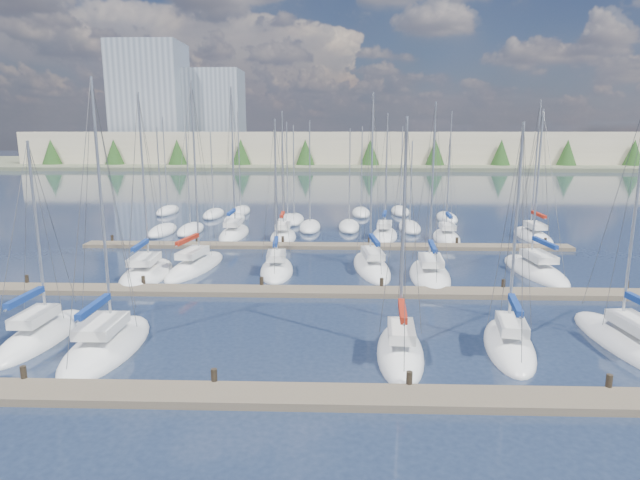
{
  "coord_description": "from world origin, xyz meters",
  "views": [
    {
      "loc": [
        1.02,
        -17.34,
        10.45
      ],
      "look_at": [
        0.0,
        14.0,
        4.0
      ],
      "focal_mm": 30.0,
      "sensor_mm": 36.0,
      "label": 1
    }
  ],
  "objects_px": {
    "sailboat_n": "(234,233)",
    "sailboat_b": "(41,336)",
    "sailboat_m": "(535,270)",
    "sailboat_h": "(147,274)",
    "sailboat_l": "(430,275)",
    "sailboat_e": "(509,345)",
    "sailboat_o": "(283,237)",
    "sailboat_k": "(371,267)",
    "sailboat_p": "(384,235)",
    "sailboat_q": "(446,237)",
    "sailboat_f": "(629,344)",
    "sailboat_c": "(107,346)",
    "sailboat_d": "(400,352)",
    "sailboat_i": "(195,266)",
    "sailboat_r": "(533,236)",
    "sailboat_j": "(277,270)"
  },
  "relations": [
    {
      "from": "sailboat_r",
      "to": "sailboat_o",
      "type": "xyz_separation_m",
      "value": [
        -24.64,
        -1.08,
        0.0
      ]
    },
    {
      "from": "sailboat_i",
      "to": "sailboat_q",
      "type": "xyz_separation_m",
      "value": [
        21.6,
        12.01,
        -0.02
      ]
    },
    {
      "from": "sailboat_h",
      "to": "sailboat_q",
      "type": "distance_m",
      "value": 28.42
    },
    {
      "from": "sailboat_q",
      "to": "sailboat_f",
      "type": "bearing_deg",
      "value": -78.98
    },
    {
      "from": "sailboat_r",
      "to": "sailboat_f",
      "type": "distance_m",
      "value": 27.77
    },
    {
      "from": "sailboat_m",
      "to": "sailboat_h",
      "type": "bearing_deg",
      "value": 178.84
    },
    {
      "from": "sailboat_e",
      "to": "sailboat_b",
      "type": "distance_m",
      "value": 23.5
    },
    {
      "from": "sailboat_p",
      "to": "sailboat_b",
      "type": "xyz_separation_m",
      "value": [
        -19.79,
        -27.18,
        -0.01
      ]
    },
    {
      "from": "sailboat_k",
      "to": "sailboat_e",
      "type": "distance_m",
      "value": 16.14
    },
    {
      "from": "sailboat_c",
      "to": "sailboat_e",
      "type": "bearing_deg",
      "value": 1.81
    },
    {
      "from": "sailboat_k",
      "to": "sailboat_m",
      "type": "bearing_deg",
      "value": -8.12
    },
    {
      "from": "sailboat_n",
      "to": "sailboat_e",
      "type": "relative_size",
      "value": 1.32
    },
    {
      "from": "sailboat_n",
      "to": "sailboat_r",
      "type": "bearing_deg",
      "value": -0.92
    },
    {
      "from": "sailboat_n",
      "to": "sailboat_b",
      "type": "relative_size",
      "value": 1.43
    },
    {
      "from": "sailboat_f",
      "to": "sailboat_d",
      "type": "relative_size",
      "value": 1.11
    },
    {
      "from": "sailboat_j",
      "to": "sailboat_e",
      "type": "distance_m",
      "value": 19.03
    },
    {
      "from": "sailboat_f",
      "to": "sailboat_k",
      "type": "bearing_deg",
      "value": 123.58
    },
    {
      "from": "sailboat_h",
      "to": "sailboat_p",
      "type": "bearing_deg",
      "value": 36.05
    },
    {
      "from": "sailboat_n",
      "to": "sailboat_c",
      "type": "distance_m",
      "value": 28.88
    },
    {
      "from": "sailboat_h",
      "to": "sailboat_b",
      "type": "bearing_deg",
      "value": -98.3
    },
    {
      "from": "sailboat_e",
      "to": "sailboat_o",
      "type": "bearing_deg",
      "value": 126.77
    },
    {
      "from": "sailboat_i",
      "to": "sailboat_f",
      "type": "height_order",
      "value": "sailboat_i"
    },
    {
      "from": "sailboat_q",
      "to": "sailboat_l",
      "type": "distance_m",
      "value": 14.41
    },
    {
      "from": "sailboat_h",
      "to": "sailboat_f",
      "type": "xyz_separation_m",
      "value": [
        28.29,
        -12.23,
        0.0
      ]
    },
    {
      "from": "sailboat_p",
      "to": "sailboat_d",
      "type": "relative_size",
      "value": 1.09
    },
    {
      "from": "sailboat_o",
      "to": "sailboat_j",
      "type": "bearing_deg",
      "value": -88.2
    },
    {
      "from": "sailboat_n",
      "to": "sailboat_j",
      "type": "xyz_separation_m",
      "value": [
        5.94,
        -14.21,
        -0.01
      ]
    },
    {
      "from": "sailboat_b",
      "to": "sailboat_m",
      "type": "bearing_deg",
      "value": 26.33
    },
    {
      "from": "sailboat_d",
      "to": "sailboat_n",
      "type": "bearing_deg",
      "value": 118.92
    },
    {
      "from": "sailboat_p",
      "to": "sailboat_q",
      "type": "bearing_deg",
      "value": -0.28
    },
    {
      "from": "sailboat_k",
      "to": "sailboat_p",
      "type": "distance_m",
      "value": 12.7
    },
    {
      "from": "sailboat_m",
      "to": "sailboat_e",
      "type": "bearing_deg",
      "value": -118.87
    },
    {
      "from": "sailboat_h",
      "to": "sailboat_d",
      "type": "height_order",
      "value": "sailboat_h"
    },
    {
      "from": "sailboat_n",
      "to": "sailboat_p",
      "type": "distance_m",
      "value": 15.19
    },
    {
      "from": "sailboat_n",
      "to": "sailboat_o",
      "type": "distance_m",
      "value": 5.4
    },
    {
      "from": "sailboat_i",
      "to": "sailboat_c",
      "type": "height_order",
      "value": "sailboat_i"
    },
    {
      "from": "sailboat_h",
      "to": "sailboat_l",
      "type": "height_order",
      "value": "sailboat_h"
    },
    {
      "from": "sailboat_p",
      "to": "sailboat_j",
      "type": "bearing_deg",
      "value": -116.46
    },
    {
      "from": "sailboat_e",
      "to": "sailboat_o",
      "type": "xyz_separation_m",
      "value": [
        -13.73,
        26.57,
        0.0
      ]
    },
    {
      "from": "sailboat_m",
      "to": "sailboat_l",
      "type": "xyz_separation_m",
      "value": [
        -8.1,
        -1.53,
        0.0
      ]
    },
    {
      "from": "sailboat_p",
      "to": "sailboat_d",
      "type": "height_order",
      "value": "sailboat_p"
    },
    {
      "from": "sailboat_c",
      "to": "sailboat_d",
      "type": "height_order",
      "value": "sailboat_c"
    },
    {
      "from": "sailboat_k",
      "to": "sailboat_e",
      "type": "xyz_separation_m",
      "value": [
        5.78,
        -15.07,
        0.0
      ]
    },
    {
      "from": "sailboat_k",
      "to": "sailboat_f",
      "type": "distance_m",
      "value": 18.84
    },
    {
      "from": "sailboat_k",
      "to": "sailboat_j",
      "type": "relative_size",
      "value": 1.16
    },
    {
      "from": "sailboat_q",
      "to": "sailboat_i",
      "type": "bearing_deg",
      "value": -147.84
    },
    {
      "from": "sailboat_i",
      "to": "sailboat_d",
      "type": "height_order",
      "value": "sailboat_i"
    },
    {
      "from": "sailboat_n",
      "to": "sailboat_l",
      "type": "height_order",
      "value": "sailboat_n"
    },
    {
      "from": "sailboat_e",
      "to": "sailboat_r",
      "type": "bearing_deg",
      "value": 77.91
    },
    {
      "from": "sailboat_k",
      "to": "sailboat_j",
      "type": "height_order",
      "value": "sailboat_k"
    }
  ]
}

